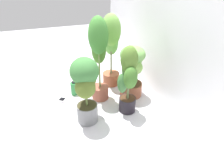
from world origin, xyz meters
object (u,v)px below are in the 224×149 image
Objects in this scene: potted_plant_back_center at (132,68)px; hygrometer_box at (62,100)px; potted_plant_back_right at (128,78)px; nutrient_bottle at (74,88)px; potted_plant_front_right at (86,84)px; potted_plant_back_left at (111,44)px; potted_plant_center at (99,51)px.

potted_plant_back_center is 5.80× the size of hygrometer_box.
nutrient_bottle is at bearing -138.28° from potted_plant_back_right.
hygrometer_box is at bearing -61.49° from nutrient_bottle.
potted_plant_front_right reaches higher than hygrometer_box.
potted_plant_front_right is (0.64, -0.50, -0.14)m from potted_plant_back_left.
potted_plant_back_right reaches higher than hygrometer_box.
potted_plant_center is 5.39× the size of nutrient_bottle.
hygrometer_box is (-0.45, -0.66, -0.42)m from potted_plant_back_right.
potted_plant_front_right is (-0.01, -0.45, 0.01)m from potted_plant_back_right.
hygrometer_box is at bearing -101.13° from potted_plant_back_center.
potted_plant_back_right is at bearing 89.04° from potted_plant_front_right.
potted_plant_back_right reaches higher than potted_plant_back_center.
potted_plant_back_left is at bearing 141.89° from potted_plant_front_right.
hygrometer_box is at bearing -74.63° from potted_plant_back_left.
potted_plant_back_right is 0.81m from nutrient_bottle.
potted_plant_back_center is at bearing 113.67° from potted_plant_front_right.
potted_plant_front_right is at bearing -66.33° from potted_plant_back_center.
nutrient_bottle is (-0.09, 0.17, 0.07)m from hygrometer_box.
potted_plant_back_center reaches higher than nutrient_bottle.
potted_plant_back_right is at bearing -87.16° from hygrometer_box.
potted_plant_back_left is at bearing -160.17° from potted_plant_back_center.
potted_plant_center reaches higher than potted_plant_back_right.
nutrient_bottle is (-0.55, -0.49, -0.34)m from potted_plant_back_right.
potted_plant_back_center is (-0.29, 0.19, -0.05)m from potted_plant_back_right.
nutrient_bottle reaches higher than hygrometer_box.
potted_plant_center is 0.46m from potted_plant_back_center.
potted_plant_back_left is 0.96× the size of potted_plant_center.
potted_plant_front_right reaches higher than nutrient_bottle.
nutrient_bottle is (0.10, -0.54, -0.49)m from potted_plant_back_left.
nutrient_bottle is at bearing -24.23° from hygrometer_box.
potted_plant_back_right is at bearing -4.96° from potted_plant_back_left.
nutrient_bottle is (-0.26, -0.67, -0.29)m from potted_plant_back_center.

